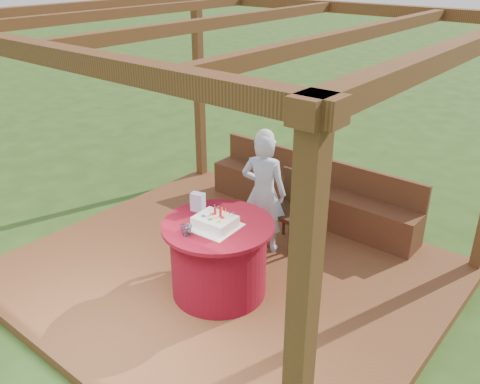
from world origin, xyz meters
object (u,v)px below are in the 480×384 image
(birthday_cake, at_px, (215,222))
(drinking_glass, at_px, (186,231))
(table, at_px, (219,258))
(elderly_woman, at_px, (264,191))
(bench, at_px, (310,197))
(gift_bag, at_px, (198,202))
(chair, at_px, (292,205))

(birthday_cake, relative_size, drinking_glass, 4.12)
(table, bearing_deg, elderly_woman, 100.14)
(bench, height_order, gift_bag, gift_bag)
(elderly_woman, distance_m, drinking_glass, 1.35)
(birthday_cake, distance_m, drinking_glass, 0.31)
(bench, xyz_separation_m, birthday_cake, (0.22, -2.11, 0.59))
(elderly_woman, height_order, drinking_glass, elderly_woman)
(elderly_woman, xyz_separation_m, birthday_cake, (0.20, -1.06, 0.11))
(birthday_cake, distance_m, gift_bag, 0.41)
(gift_bag, xyz_separation_m, drinking_glass, (0.27, -0.44, -0.05))
(chair, xyz_separation_m, birthday_cake, (0.01, -1.37, 0.35))
(chair, distance_m, elderly_woman, 0.43)
(gift_bag, height_order, drinking_glass, gift_bag)
(gift_bag, distance_m, drinking_glass, 0.52)
(elderly_woman, bearing_deg, chair, 58.81)
(elderly_woman, xyz_separation_m, gift_bag, (-0.17, -0.90, 0.15))
(birthday_cake, bearing_deg, bench, 95.84)
(bench, distance_m, drinking_glass, 2.48)
(bench, bearing_deg, table, -84.64)
(birthday_cake, bearing_deg, table, 110.04)
(bench, bearing_deg, drinking_glass, -87.38)
(chair, relative_size, gift_bag, 4.61)
(table, bearing_deg, birthday_cake, -69.96)
(chair, height_order, gift_bag, gift_bag)
(chair, height_order, elderly_woman, elderly_woman)
(bench, xyz_separation_m, drinking_glass, (0.11, -2.40, 0.59))
(chair, xyz_separation_m, elderly_woman, (-0.19, -0.31, 0.24))
(bench, relative_size, drinking_glass, 26.94)
(elderly_woman, relative_size, drinking_glass, 13.36)
(table, relative_size, elderly_woman, 0.75)
(bench, xyz_separation_m, elderly_woman, (0.01, -1.06, 0.48))
(elderly_woman, bearing_deg, bench, 90.80)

